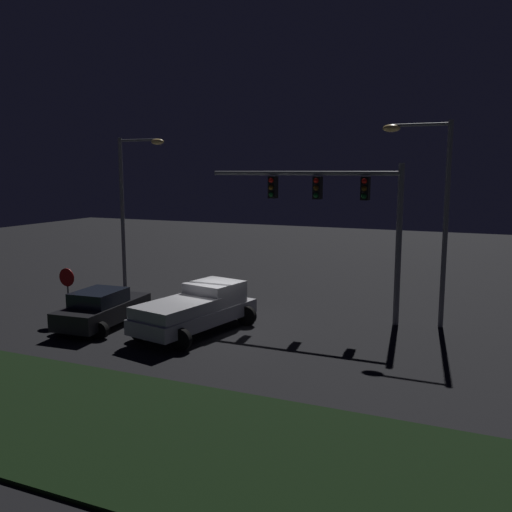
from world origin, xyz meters
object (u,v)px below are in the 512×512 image
street_lamp_left (131,194)px  street_lamp_right (433,199)px  traffic_signal_gantry (340,203)px  stop_sign (67,284)px  car_sedan (102,308)px  pickup_truck (198,307)px

street_lamp_left → street_lamp_right: size_ratio=0.97×
traffic_signal_gantry → stop_sign: traffic_signal_gantry is taller
street_lamp_left → stop_sign: 7.55m
car_sedan → street_lamp_right: 13.81m
street_lamp_left → stop_sign: street_lamp_left is taller
car_sedan → street_lamp_right: bearing=-69.8°
pickup_truck → street_lamp_left: size_ratio=0.72×
car_sedan → street_lamp_left: bearing=22.5°
traffic_signal_gantry → street_lamp_right: size_ratio=1.02×
street_lamp_right → stop_sign: bearing=-159.2°
pickup_truck → stop_sign: 5.81m
car_sedan → stop_sign: size_ratio=2.02×
pickup_truck → street_lamp_left: 10.06m
street_lamp_right → stop_sign: 15.17m
street_lamp_left → traffic_signal_gantry: bearing=-8.4°
car_sedan → street_lamp_right: street_lamp_right is taller
street_lamp_left → street_lamp_right: (15.25, -1.31, 0.12)m
pickup_truck → street_lamp_right: bearing=-49.5°
traffic_signal_gantry → street_lamp_left: 11.76m
street_lamp_right → stop_sign: (-13.78, -5.24, -3.56)m
stop_sign → pickup_truck: bearing=7.8°
street_lamp_left → street_lamp_right: bearing=-4.9°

